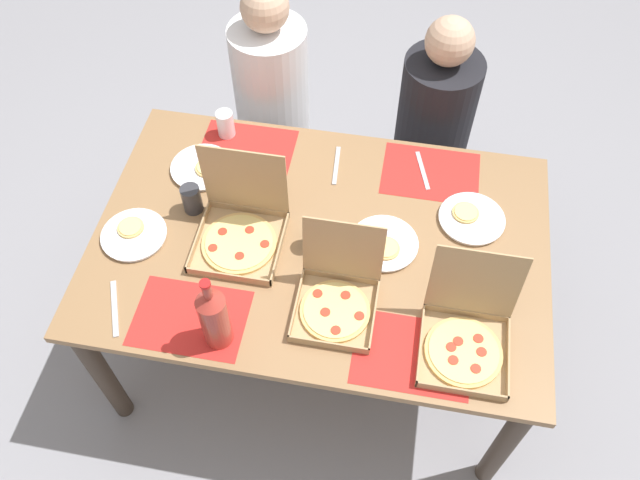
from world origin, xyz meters
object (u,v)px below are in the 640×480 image
at_px(plate_far_right, 134,234).
at_px(soda_bottle, 214,317).
at_px(cup_spare, 192,199).
at_px(cup_clear_left, 315,236).
at_px(plate_near_left, 202,168).
at_px(diner_right_seat, 431,139).
at_px(pizza_box_corner_right, 240,229).
at_px(plate_middle, 384,244).
at_px(plate_near_right, 471,218).
at_px(diner_left_seat, 273,115).
at_px(cup_clear_right, 225,124).
at_px(pizza_box_center, 466,337).
at_px(pizza_box_edge_far, 337,297).

height_order(plate_far_right, soda_bottle, soda_bottle).
xyz_separation_m(cup_spare, cup_clear_left, (0.46, -0.08, -0.00)).
xyz_separation_m(plate_near_left, diner_right_seat, (0.85, 0.54, -0.24)).
height_order(pizza_box_corner_right, cup_clear_left, pizza_box_corner_right).
bearing_deg(plate_middle, cup_clear_left, -170.83).
relative_size(soda_bottle, cup_clear_left, 3.00).
bearing_deg(plate_middle, plate_far_right, -172.55).
height_order(soda_bottle, cup_clear_left, soda_bottle).
relative_size(plate_near_right, diner_left_seat, 0.20).
relative_size(cup_clear_right, cup_clear_left, 1.01).
xyz_separation_m(plate_middle, cup_clear_left, (-0.23, -0.04, 0.04)).
bearing_deg(plate_near_left, cup_clear_right, 77.91).
height_order(pizza_box_center, plate_near_right, pizza_box_center).
distance_m(pizza_box_edge_far, cup_clear_left, 0.25).
distance_m(pizza_box_edge_far, plate_middle, 0.29).
distance_m(plate_near_left, cup_clear_right, 0.21).
bearing_deg(cup_spare, plate_near_right, 7.19).
bearing_deg(diner_right_seat, plate_far_right, -138.42).
distance_m(plate_near_left, diner_right_seat, 1.03).
relative_size(cup_clear_left, diner_right_seat, 0.10).
height_order(plate_near_left, plate_middle, same).
height_order(plate_near_right, cup_clear_right, cup_clear_right).
relative_size(pizza_box_corner_right, cup_clear_right, 3.02).
distance_m(cup_clear_left, diner_right_seat, 0.93).
height_order(plate_near_left, diner_right_seat, diner_right_seat).
distance_m(plate_near_right, diner_left_seat, 1.08).
bearing_deg(cup_clear_right, pizza_box_edge_far, -51.26).
bearing_deg(cup_spare, diner_right_seat, 41.46).
height_order(plate_near_right, cup_spare, cup_spare).
xyz_separation_m(pizza_box_edge_far, plate_far_right, (-0.74, 0.15, -0.04)).
relative_size(plate_near_right, cup_clear_right, 2.15).
relative_size(plate_middle, diner_left_seat, 0.20).
relative_size(pizza_box_edge_far, pizza_box_corner_right, 0.89).
bearing_deg(soda_bottle, pizza_box_edge_far, 27.81).
distance_m(plate_far_right, diner_left_seat, 0.95).
xyz_separation_m(pizza_box_center, plate_near_left, (-1.00, 0.56, -0.04)).
distance_m(cup_spare, diner_right_seat, 1.14).
bearing_deg(cup_clear_right, diner_right_seat, 23.21).
bearing_deg(diner_right_seat, pizza_box_corner_right, -127.13).
bearing_deg(cup_clear_right, pizza_box_corner_right, -69.32).
distance_m(cup_clear_left, diner_left_seat, 0.91).
relative_size(pizza_box_corner_right, diner_left_seat, 0.28).
height_order(plate_far_right, plate_near_right, same).
bearing_deg(plate_far_right, pizza_box_edge_far, -11.20).
bearing_deg(plate_near_right, cup_spare, -172.81).
xyz_separation_m(plate_middle, cup_spare, (-0.69, 0.04, 0.04)).
relative_size(plate_middle, diner_right_seat, 0.21).
xyz_separation_m(pizza_box_edge_far, cup_spare, (-0.57, 0.30, 0.01)).
xyz_separation_m(pizza_box_corner_right, plate_near_left, (-0.22, 0.28, -0.04)).
xyz_separation_m(pizza_box_corner_right, diner_left_seat, (-0.08, 0.82, -0.25)).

